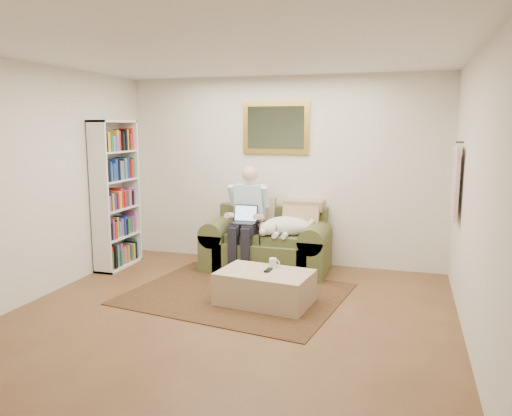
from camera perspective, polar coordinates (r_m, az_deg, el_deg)
The scene contains 12 objects.
room_shell at distance 4.95m, azimuth -3.02°, elevation 2.10°, with size 4.51×5.00×2.61m.
rug at distance 5.86m, azimuth -2.23°, elevation -9.76°, with size 2.36×1.89×0.01m, color #332114.
sofa at distance 6.75m, azimuth 1.27°, elevation -4.68°, with size 1.65×0.84×0.99m.
seated_man at distance 6.59m, azimuth -1.15°, elevation -1.38°, with size 0.54×0.78×1.39m, color #8CBDD8, non-canonical shape.
laptop at distance 6.53m, azimuth -1.33°, elevation -1.19°, with size 0.32×0.25×0.23m.
sleeping_dog at distance 6.52m, azimuth 3.59°, elevation -2.07°, with size 0.68×0.43×0.25m, color white, non-canonical shape.
ottoman at distance 5.52m, azimuth 1.03°, elevation -9.08°, with size 0.99×0.63×0.36m, color #CDBA89.
coffee_mug at distance 5.63m, azimuth 1.93°, elevation -6.26°, with size 0.08×0.08×0.10m, color white.
tv_remote at distance 5.48m, azimuth 1.42°, elevation -7.11°, with size 0.05×0.15×0.02m, color black.
bookshelf at distance 7.03m, azimuth -15.74°, elevation 1.46°, with size 0.28×0.80×2.00m, color white, non-canonical shape.
wall_mirror at distance 6.96m, azimuth 2.27°, elevation 9.16°, with size 0.94×0.04×0.72m.
hanging_shirt at distance 5.91m, azimuth 21.86°, elevation 3.11°, with size 0.06×0.52×0.90m, color beige, non-canonical shape.
Camera 1 is at (1.68, -4.26, 1.93)m, focal length 35.00 mm.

